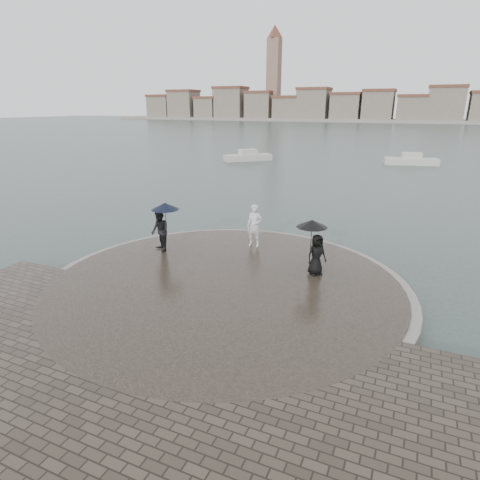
% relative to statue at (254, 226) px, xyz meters
% --- Properties ---
extents(ground, '(400.00, 400.00, 0.00)m').
position_rel_statue_xyz_m(ground, '(0.45, -7.29, -1.26)').
color(ground, '#2B3835').
rests_on(ground, ground).
extents(kerb_ring, '(12.50, 12.50, 0.32)m').
position_rel_statue_xyz_m(kerb_ring, '(0.45, -3.79, -1.10)').
color(kerb_ring, gray).
rests_on(kerb_ring, ground).
extents(quay_tip, '(11.90, 11.90, 0.36)m').
position_rel_statue_xyz_m(quay_tip, '(0.45, -3.79, -1.08)').
color(quay_tip, '#2D261E').
rests_on(quay_tip, ground).
extents(statue, '(0.69, 0.49, 1.81)m').
position_rel_statue_xyz_m(statue, '(0.00, 0.00, 0.00)').
color(statue, silver).
rests_on(statue, quay_tip).
extents(visitor_left, '(1.34, 1.16, 2.04)m').
position_rel_statue_xyz_m(visitor_left, '(-3.22, -2.12, 0.24)').
color(visitor_left, black).
rests_on(visitor_left, quay_tip).
extents(visitor_right, '(1.23, 1.12, 1.95)m').
position_rel_statue_xyz_m(visitor_right, '(3.04, -1.87, 0.26)').
color(visitor_right, black).
rests_on(visitor_right, quay_tip).
extents(far_skyline, '(260.00, 20.00, 37.00)m').
position_rel_statue_xyz_m(far_skyline, '(-5.85, 153.42, 4.35)').
color(far_skyline, gray).
rests_on(far_skyline, ground).
extents(boats, '(36.60, 8.66, 1.50)m').
position_rel_statue_xyz_m(boats, '(3.96, 30.93, -0.89)').
color(boats, beige).
rests_on(boats, ground).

